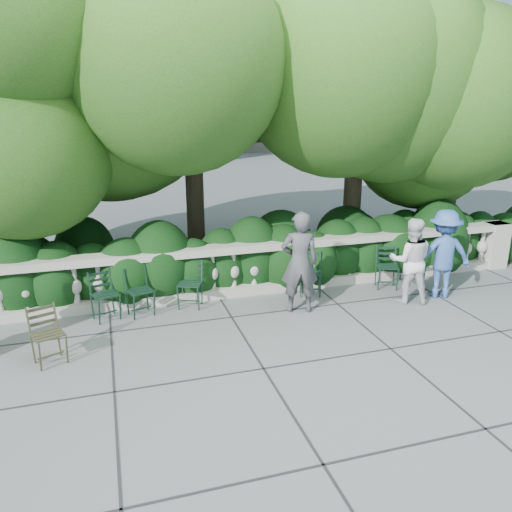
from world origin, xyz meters
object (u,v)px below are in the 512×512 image
object	(u,v)px
chair_a	(110,322)
chair_c	(189,310)
chair_f	(415,283)
person_casual_man	(410,261)
chair_b	(145,318)
person_older_blue	(443,254)
chair_weathered	(55,367)
chair_e	(387,290)
chair_d	(310,298)
person_woman_grey	(300,263)

from	to	relation	value
chair_a	chair_c	xyz separation A→B (m)	(1.35, 0.11, 0.00)
chair_c	chair_f	distance (m)	4.65
chair_a	person_casual_man	bearing A→B (deg)	-26.39
chair_b	person_older_blue	bearing A→B (deg)	-22.58
person_casual_man	person_older_blue	world-z (taller)	person_older_blue
chair_weathered	chair_b	bearing A→B (deg)	22.88
chair_e	chair_d	bearing A→B (deg)	-164.20
chair_a	chair_b	size ratio (longest dim) A/B	1.00
chair_b	chair_c	bearing A→B (deg)	-8.56
person_casual_man	chair_weathered	bearing A→B (deg)	29.96
person_woman_grey	person_older_blue	distance (m)	2.81
chair_b	chair_e	bearing A→B (deg)	-17.12
chair_d	person_casual_man	size ratio (longest dim) A/B	0.53
person_casual_man	person_older_blue	distance (m)	0.72
chair_b	chair_d	bearing A→B (deg)	-15.75
person_woman_grey	person_older_blue	xyz separation A→B (m)	(2.81, -0.12, -0.06)
chair_d	person_woman_grey	distance (m)	1.12
chair_f	chair_weathered	world-z (taller)	same
chair_d	chair_weathered	world-z (taller)	same
chair_f	person_older_blue	bearing A→B (deg)	-87.51
chair_d	person_casual_man	xyz separation A→B (m)	(1.65, -0.68, 0.79)
chair_c	chair_weathered	world-z (taller)	same
chair_weathered	chair_a	bearing A→B (deg)	37.83
person_woman_grey	person_casual_man	xyz separation A→B (m)	(2.09, -0.17, -0.11)
chair_b	person_older_blue	xyz separation A→B (m)	(5.44, -0.60, 0.84)
chair_f	person_older_blue	xyz separation A→B (m)	(0.01, -0.73, 0.84)
chair_c	person_older_blue	xyz separation A→B (m)	(4.66, -0.71, 0.84)
person_older_blue	chair_c	bearing A→B (deg)	6.38
chair_b	person_woman_grey	distance (m)	2.82
person_woman_grey	person_casual_man	world-z (taller)	person_woman_grey
chair_a	person_older_blue	xyz separation A→B (m)	(6.01, -0.60, 0.84)
chair_f	person_casual_man	bearing A→B (deg)	-130.56
chair_f	chair_weathered	size ratio (longest dim) A/B	1.00
chair_c	chair_e	distance (m)	3.88
chair_c	chair_b	bearing A→B (deg)	-150.11
chair_f	chair_weathered	xyz separation A→B (m)	(-6.78, -1.45, 0.00)
chair_c	person_casual_man	xyz separation A→B (m)	(3.94, -0.75, 0.79)
chair_a	chair_d	size ratio (longest dim) A/B	1.00
chair_e	person_older_blue	size ratio (longest dim) A/B	0.50
chair_f	chair_c	bearing A→B (deg)	-178.02
chair_b	chair_weathered	bearing A→B (deg)	-151.75
chair_b	chair_f	xyz separation A→B (m)	(5.43, 0.13, 0.00)
chair_f	person_casual_man	world-z (taller)	person_casual_man
chair_c	chair_weathered	bearing A→B (deg)	-123.93
chair_a	chair_c	bearing A→B (deg)	-14.80
person_casual_man	person_older_blue	bearing A→B (deg)	-152.64
chair_d	chair_f	size ratio (longest dim) A/B	1.00
chair_weathered	person_older_blue	world-z (taller)	person_older_blue
chair_a	person_older_blue	distance (m)	6.10
chair_a	chair_f	bearing A→B (deg)	-18.16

